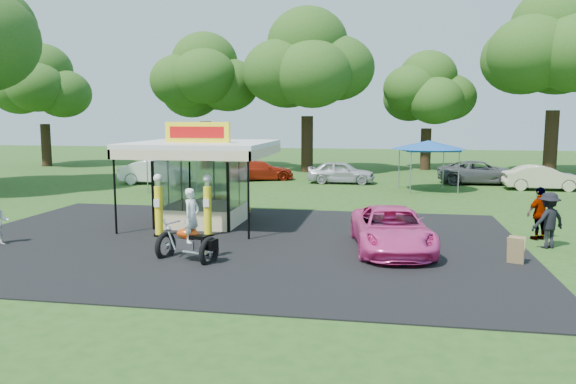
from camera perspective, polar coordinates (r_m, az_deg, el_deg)
name	(u,v)px	position (r m, az deg, el deg)	size (l,w,h in m)	color
ground	(213,256)	(18.09, -7.60, -6.46)	(120.00, 120.00, 0.00)	#234816
asphalt_apron	(231,242)	(19.94, -5.85, -5.04)	(20.00, 14.00, 0.04)	black
gas_station_kiosk	(203,181)	(23.06, -8.65, 1.09)	(5.40, 5.40, 4.18)	white
gas_pump_left	(159,207)	(21.05, -13.01, -1.48)	(0.43, 0.43, 2.33)	black
gas_pump_right	(208,207)	(20.79, -8.17, -1.49)	(0.43, 0.43, 2.31)	black
motorcycle	(190,232)	(17.34, -9.92, -4.04)	(2.07, 1.42, 2.35)	black
spare_tires	(176,221)	(22.53, -11.29, -2.87)	(0.81, 0.52, 0.68)	black
a_frame_sign	(516,251)	(18.14, 22.14, -5.54)	(0.52, 0.57, 0.85)	#593819
kiosk_car	(219,204)	(25.32, -6.99, -1.27)	(1.13, 2.82, 0.96)	yellow
pink_sedan	(391,229)	(18.78, 10.47, -3.77)	(2.37, 5.13, 1.43)	#E83F96
spectator_east_a	(548,220)	(20.74, 24.93, -2.61)	(1.23, 0.71, 1.90)	black
spectator_east_b	(540,214)	(21.98, 24.23, -2.01)	(1.12, 0.47, 1.91)	gray
bg_car_a	(156,172)	(37.72, -13.29, 1.97)	(1.62, 4.64, 1.53)	silver
bg_car_b	(260,170)	(38.84, -2.89, 2.21)	(1.91, 4.69, 1.36)	#A3200C
bg_car_c	(341,172)	(37.12, 5.41, 2.03)	(1.77, 4.39, 1.50)	#B2B2B7
bg_car_d	(481,172)	(38.71, 18.98, 1.89)	(2.50, 5.42, 1.51)	#535355
bg_car_e	(543,178)	(36.89, 24.46, 1.32)	(1.57, 4.49, 1.48)	beige
tent_west	(181,141)	(34.11, -10.83, 5.10)	(4.63, 4.63, 3.24)	gray
tent_east	(429,145)	(34.18, 14.09, 4.63)	(4.27, 4.27, 2.99)	gray
oak_far_a	(43,90)	(54.06, -23.63, 9.44)	(8.78, 8.78, 10.41)	black
oak_far_b	(205,84)	(47.72, -8.44, 10.78)	(9.22, 9.22, 10.99)	black
oak_far_c	(307,70)	(44.64, 1.99, 12.24)	(10.59, 10.59, 12.48)	black
oak_far_d	(427,96)	(47.71, 13.98, 9.45)	(7.95, 7.95, 9.46)	black
oak_far_e	(556,58)	(45.97, 25.59, 12.18)	(11.28, 11.28, 13.43)	black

